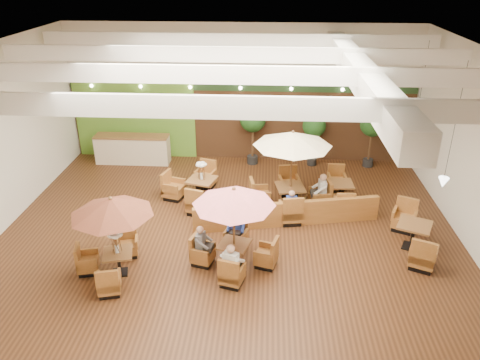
# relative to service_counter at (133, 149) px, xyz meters

# --- Properties ---
(room) EXTENTS (14.04, 14.00, 5.52)m
(room) POSITION_rel_service_counter_xyz_m (4.65, -3.88, 3.05)
(room) COLOR #381E0F
(room) RESTS_ON ground
(service_counter) EXTENTS (3.00, 0.75, 1.18)m
(service_counter) POSITION_rel_service_counter_xyz_m (0.00, 0.00, 0.00)
(service_counter) COLOR beige
(service_counter) RESTS_ON ground
(booth_divider) EXTENTS (5.86, 1.40, 0.82)m
(booth_divider) POSITION_rel_service_counter_xyz_m (6.20, -4.71, -0.17)
(booth_divider) COLOR brown
(booth_divider) RESTS_ON ground
(table_0) EXTENTS (2.25, 2.36, 2.33)m
(table_0) POSITION_rel_service_counter_xyz_m (1.58, -7.49, 1.09)
(table_0) COLOR brown
(table_0) RESTS_ON ground
(table_1) EXTENTS (2.45, 2.45, 2.40)m
(table_1) POSITION_rel_service_counter_xyz_m (4.68, -6.91, 1.06)
(table_1) COLOR brown
(table_1) RESTS_ON ground
(table_2) EXTENTS (2.79, 2.79, 2.77)m
(table_2) POSITION_rel_service_counter_xyz_m (6.32, -3.51, 1.29)
(table_2) COLOR brown
(table_2) RESTS_ON ground
(table_3) EXTENTS (1.96, 2.81, 1.57)m
(table_3) POSITION_rel_service_counter_xyz_m (3.02, -3.11, -0.12)
(table_3) COLOR brown
(table_3) RESTS_ON ground
(table_4) EXTENTS (1.18, 2.86, 1.00)m
(table_4) POSITION_rel_service_counter_xyz_m (9.80, -5.74, -0.20)
(table_4) COLOR brown
(table_4) RESTS_ON ground
(table_5) EXTENTS (0.86, 2.49, 0.93)m
(table_5) POSITION_rel_service_counter_xyz_m (8.06, -3.00, -0.23)
(table_5) COLOR brown
(table_5) RESTS_ON ground
(topiary_0) EXTENTS (1.05, 1.05, 2.43)m
(topiary_0) POSITION_rel_service_counter_xyz_m (4.92, 0.20, 1.23)
(topiary_0) COLOR black
(topiary_0) RESTS_ON ground
(topiary_1) EXTENTS (0.92, 0.92, 2.14)m
(topiary_1) POSITION_rel_service_counter_xyz_m (7.36, 0.20, 1.01)
(topiary_1) COLOR black
(topiary_1) RESTS_ON ground
(topiary_2) EXTENTS (0.98, 0.98, 2.28)m
(topiary_2) POSITION_rel_service_counter_xyz_m (9.63, 0.20, 1.12)
(topiary_2) COLOR black
(topiary_2) RESTS_ON ground
(diner_0) EXTENTS (0.43, 0.41, 0.78)m
(diner_0) POSITION_rel_service_counter_xyz_m (4.68, -7.78, 0.17)
(diner_0) COLOR silver
(diner_0) RESTS_ON ground
(diner_1) EXTENTS (0.39, 0.33, 0.75)m
(diner_1) POSITION_rel_service_counter_xyz_m (4.68, -6.04, 0.16)
(diner_1) COLOR #2A47B7
(diner_1) RESTS_ON ground
(diner_2) EXTENTS (0.33, 0.38, 0.72)m
(diner_2) POSITION_rel_service_counter_xyz_m (3.81, -6.91, 0.15)
(diner_2) COLOR slate
(diner_2) RESTS_ON ground
(diner_3) EXTENTS (0.35, 0.28, 0.71)m
(diner_3) POSITION_rel_service_counter_xyz_m (6.32, -4.53, 0.14)
(diner_3) COLOR #2A47B7
(diner_3) RESTS_ON ground
(diner_4) EXTENTS (0.34, 0.41, 0.82)m
(diner_4) POSITION_rel_service_counter_xyz_m (7.33, -3.51, 0.18)
(diner_4) COLOR silver
(diner_4) RESTS_ON ground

